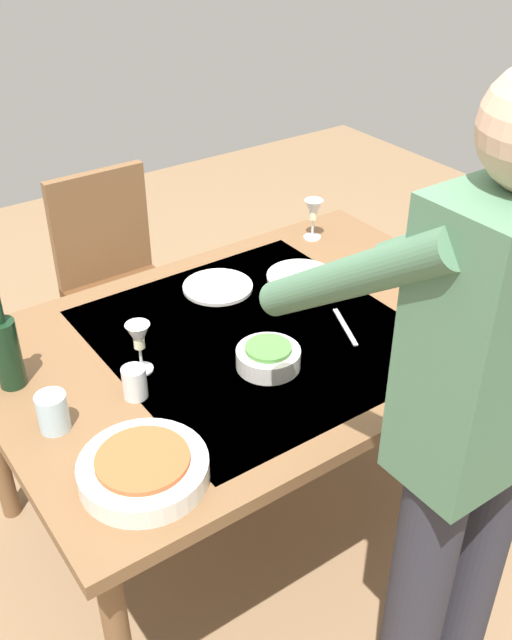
% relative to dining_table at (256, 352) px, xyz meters
% --- Properties ---
extents(ground_plane, '(6.00, 6.00, 0.00)m').
position_rel_dining_table_xyz_m(ground_plane, '(0.00, 0.00, -0.67)').
color(ground_plane, '#846647').
extents(dining_table, '(1.57, 1.07, 0.73)m').
position_rel_dining_table_xyz_m(dining_table, '(0.00, 0.00, 0.00)').
color(dining_table, brown).
rests_on(dining_table, ground_plane).
extents(chair_near, '(0.40, 0.40, 0.91)m').
position_rel_dining_table_xyz_m(chair_near, '(0.04, -0.92, -0.14)').
color(chair_near, '#523019').
rests_on(chair_near, ground_plane).
extents(person_server, '(0.42, 0.61, 1.69)m').
position_rel_dining_table_xyz_m(person_server, '(0.01, 0.79, 0.30)').
color(person_server, '#2D2D38').
rests_on(person_server, ground_plane).
extents(wine_bottle, '(0.07, 0.07, 0.30)m').
position_rel_dining_table_xyz_m(wine_bottle, '(0.67, -0.18, 0.17)').
color(wine_bottle, black).
rests_on(wine_bottle, dining_table).
extents(wine_glass_left, '(0.07, 0.07, 0.15)m').
position_rel_dining_table_xyz_m(wine_glass_left, '(-0.54, -0.40, 0.17)').
color(wine_glass_left, white).
rests_on(wine_glass_left, dining_table).
extents(wine_glass_right, '(0.07, 0.07, 0.15)m').
position_rel_dining_table_xyz_m(wine_glass_right, '(0.36, -0.04, 0.17)').
color(wine_glass_right, white).
rests_on(wine_glass_right, dining_table).
extents(water_cup_near_left, '(0.08, 0.08, 0.10)m').
position_rel_dining_table_xyz_m(water_cup_near_left, '(0.65, 0.05, 0.12)').
color(water_cup_near_left, silver).
rests_on(water_cup_near_left, dining_table).
extents(water_cup_near_right, '(0.06, 0.06, 0.09)m').
position_rel_dining_table_xyz_m(water_cup_near_right, '(0.43, 0.06, 0.11)').
color(water_cup_near_right, silver).
rests_on(water_cup_near_right, dining_table).
extents(serving_bowl_pasta, '(0.30, 0.30, 0.07)m').
position_rel_dining_table_xyz_m(serving_bowl_pasta, '(0.55, 0.34, 0.10)').
color(serving_bowl_pasta, white).
rests_on(serving_bowl_pasta, dining_table).
extents(side_bowl_salad, '(0.18, 0.18, 0.07)m').
position_rel_dining_table_xyz_m(side_bowl_salad, '(0.06, 0.15, 0.10)').
color(side_bowl_salad, white).
rests_on(side_bowl_salad, dining_table).
extents(dinner_plate_near, '(0.23, 0.23, 0.01)m').
position_rel_dining_table_xyz_m(dinner_plate_near, '(-0.05, -0.29, 0.07)').
color(dinner_plate_near, white).
rests_on(dinner_plate_near, dining_table).
extents(dinner_plate_far, '(0.23, 0.23, 0.01)m').
position_rel_dining_table_xyz_m(dinner_plate_far, '(-0.32, -0.19, 0.07)').
color(dinner_plate_far, white).
rests_on(dinner_plate_far, dining_table).
extents(table_knife, '(0.09, 0.19, 0.00)m').
position_rel_dining_table_xyz_m(table_knife, '(-0.24, 0.13, 0.07)').
color(table_knife, silver).
rests_on(table_knife, dining_table).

